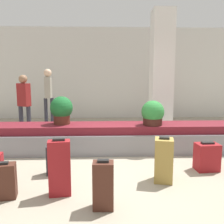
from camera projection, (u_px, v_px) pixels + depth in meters
The scene contains 15 objects.
ground_plane at pixel (115, 173), 3.99m from camera, with size 18.00×18.00×0.00m, color #9E937F.
back_wall at pixel (108, 73), 8.91m from camera, with size 18.00×0.06×3.20m.
carousel at pixel (112, 138), 5.14m from camera, with size 6.71×0.82×0.56m.
pillar at pixel (161, 73), 6.52m from camera, with size 0.54×0.54×3.20m.
suitcase_0 at pixel (164, 160), 3.65m from camera, with size 0.31×0.32×0.67m.
suitcase_1 at pixel (57, 159), 3.94m from camera, with size 0.36×0.22×0.49m.
suitcase_4 at pixel (103, 185), 2.91m from camera, with size 0.25×0.20×0.60m.
suitcase_5 at pixel (207, 157), 4.09m from camera, with size 0.38×0.29×0.48m.
suitcase_6 at pixel (1, 181), 3.15m from camera, with size 0.39×0.25×0.48m.
suitcase_7 at pixel (60, 168), 3.22m from camera, with size 0.30×0.20×0.76m.
potted_plant_0 at pixel (62, 110), 5.07m from camera, with size 0.46×0.46×0.57m.
potted_plant_1 at pixel (153, 114), 4.97m from camera, with size 0.46×0.46×0.49m.
traveler_0 at pixel (167, 95), 7.95m from camera, with size 0.35×0.25×1.57m.
traveler_1 at pixel (24, 100), 6.48m from camera, with size 0.37×0.31×1.56m.
traveler_2 at pixel (48, 91), 7.82m from camera, with size 0.31×0.32×1.73m.
Camera 1 is at (-0.19, -3.80, 1.56)m, focal length 40.00 mm.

